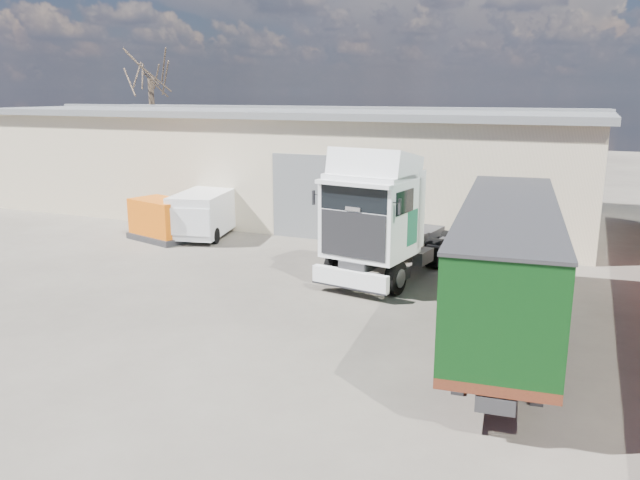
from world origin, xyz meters
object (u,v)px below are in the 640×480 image
at_px(orange_skip, 162,222).
at_px(tractor_unit, 383,224).
at_px(bare_tree, 149,63).
at_px(box_trailer, 507,258).
at_px(panel_van, 206,213).

bearing_deg(orange_skip, tractor_unit, 5.92).
height_order(bare_tree, orange_skip, bare_tree).
relative_size(box_trailer, panel_van, 2.10).
distance_m(panel_van, orange_skip, 1.96).
xyz_separation_m(tractor_unit, orange_skip, (-10.36, 1.87, -1.13)).
bearing_deg(box_trailer, tractor_unit, 134.12).
relative_size(tractor_unit, box_trailer, 0.66).
height_order(bare_tree, box_trailer, bare_tree).
bearing_deg(panel_van, tractor_unit, -32.78).
height_order(bare_tree, panel_van, bare_tree).
xyz_separation_m(bare_tree, box_trailer, (24.76, -18.21, -5.80)).
xyz_separation_m(bare_tree, panel_van, (11.30, -11.19, -6.91)).
distance_m(tractor_unit, box_trailer, 5.75).
bearing_deg(box_trailer, panel_van, 146.75).
distance_m(tractor_unit, orange_skip, 10.59).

